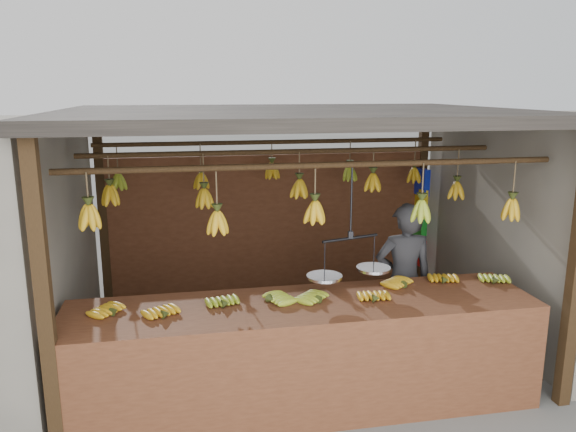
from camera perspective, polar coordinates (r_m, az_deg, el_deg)
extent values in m
plane|color=#5B5B57|center=(5.96, 0.56, -12.93)|extent=(80.00, 80.00, 0.00)
cube|color=black|center=(4.13, -23.46, -8.66)|extent=(0.10, 0.10, 2.30)
cube|color=black|center=(5.06, 27.20, -5.17)|extent=(0.10, 0.10, 2.30)
cube|color=black|center=(6.97, -18.30, 0.26)|extent=(0.10, 0.10, 2.30)
cube|color=black|center=(7.56, 13.31, 1.51)|extent=(0.10, 0.10, 2.30)
cube|color=black|center=(5.37, 0.61, 10.28)|extent=(4.30, 3.30, 0.10)
cylinder|color=black|center=(4.43, 3.17, 5.17)|extent=(4.00, 0.05, 0.05)
cylinder|color=black|center=(5.40, 0.60, 6.57)|extent=(4.00, 0.05, 0.05)
cylinder|color=black|center=(6.38, -1.19, 7.53)|extent=(4.00, 0.05, 0.05)
cube|color=#572E1A|center=(7.05, -1.83, -1.04)|extent=(4.00, 0.06, 1.80)
cube|color=#572E1A|center=(4.60, 1.61, -9.26)|extent=(3.82, 0.85, 0.08)
cube|color=#572E1A|center=(4.40, 2.81, -16.26)|extent=(3.82, 0.04, 0.90)
cube|color=black|center=(4.46, -21.80, -17.45)|extent=(0.07, 0.07, 0.82)
cube|color=black|center=(5.15, 23.19, -13.30)|extent=(0.07, 0.07, 0.82)
cube|color=black|center=(5.11, -20.24, -13.28)|extent=(0.07, 0.07, 0.82)
cube|color=black|center=(5.72, 19.00, -10.28)|extent=(0.07, 0.07, 0.82)
ellipsoid|color=#C99315|center=(4.52, -17.19, -9.30)|extent=(0.30, 0.29, 0.06)
ellipsoid|color=#C99315|center=(4.37, -12.30, -9.80)|extent=(0.27, 0.29, 0.06)
ellipsoid|color=#92A523|center=(4.49, -6.37, -8.95)|extent=(0.23, 0.27, 0.06)
ellipsoid|color=#92A523|center=(4.55, -1.76, -8.56)|extent=(0.29, 0.26, 0.06)
ellipsoid|color=#92A523|center=(4.57, 3.31, -8.46)|extent=(0.30, 0.30, 0.06)
ellipsoid|color=#C99315|center=(4.62, 8.94, -8.37)|extent=(0.20, 0.26, 0.06)
ellipsoid|color=#C99315|center=(5.00, 11.86, -6.84)|extent=(0.29, 0.30, 0.06)
ellipsoid|color=#C99315|center=(5.17, 15.70, -6.39)|extent=(0.23, 0.27, 0.06)
ellipsoid|color=#92A523|center=(5.30, 20.39, -6.25)|extent=(0.25, 0.29, 0.06)
ellipsoid|color=#C99315|center=(4.37, -19.52, -0.10)|extent=(0.16, 0.16, 0.28)
ellipsoid|color=#C99315|center=(4.40, -7.18, -0.68)|extent=(0.16, 0.16, 0.28)
ellipsoid|color=#C99315|center=(4.50, 2.74, 0.39)|extent=(0.16, 0.16, 0.28)
ellipsoid|color=#92A523|center=(4.75, 13.37, 0.50)|extent=(0.16, 0.16, 0.28)
ellipsoid|color=#C99315|center=(5.16, 21.76, 0.62)|extent=(0.16, 0.16, 0.28)
ellipsoid|color=#C99315|center=(5.36, -17.61, 2.01)|extent=(0.16, 0.16, 0.28)
ellipsoid|color=#C99315|center=(5.33, -8.49, 1.80)|extent=(0.16, 0.16, 0.28)
ellipsoid|color=#C99315|center=(5.41, 1.15, 2.81)|extent=(0.16, 0.16, 0.28)
ellipsoid|color=#C99315|center=(5.66, 8.61, 3.41)|extent=(0.16, 0.16, 0.28)
ellipsoid|color=#C99315|center=(6.01, 16.73, 2.51)|extent=(0.16, 0.16, 0.28)
ellipsoid|color=#92A523|center=(6.38, -16.82, 3.34)|extent=(0.16, 0.16, 0.28)
ellipsoid|color=#C99315|center=(6.31, -8.81, 3.56)|extent=(0.16, 0.16, 0.28)
ellipsoid|color=#C99315|center=(6.45, -1.64, 4.62)|extent=(0.16, 0.16, 0.28)
ellipsoid|color=#92A523|center=(6.58, 6.28, 4.36)|extent=(0.16, 0.16, 0.28)
ellipsoid|color=#C99315|center=(6.87, 12.68, 4.07)|extent=(0.16, 0.16, 0.28)
cylinder|color=black|center=(4.55, 6.45, 1.43)|extent=(0.02, 0.02, 0.61)
cylinder|color=black|center=(4.62, 6.35, -2.27)|extent=(0.51, 0.16, 0.02)
cylinder|color=silver|center=(4.59, 3.72, -6.25)|extent=(0.28, 0.28, 0.02)
cylinder|color=silver|center=(4.84, 8.68, -5.35)|extent=(0.28, 0.28, 0.02)
imported|color=#262628|center=(5.56, 11.65, -6.51)|extent=(0.59, 0.42, 1.55)
cube|color=#1426BF|center=(7.35, 13.46, 3.39)|extent=(0.08, 0.26, 0.34)
cube|color=yellow|center=(7.40, 13.36, 1.42)|extent=(0.08, 0.26, 0.34)
cube|color=#199926|center=(7.47, 13.22, -1.19)|extent=(0.08, 0.26, 0.34)
cube|color=red|center=(7.55, 13.10, -3.51)|extent=(0.08, 0.26, 0.34)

